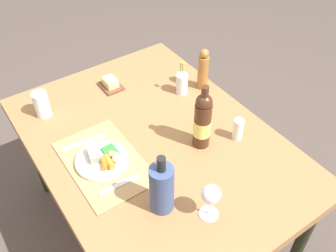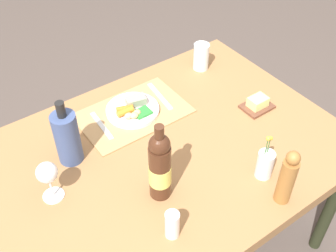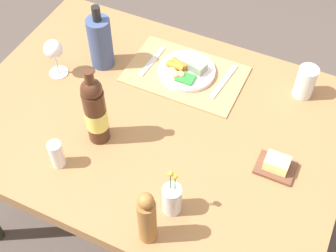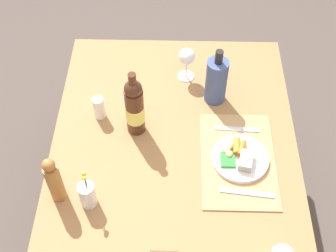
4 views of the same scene
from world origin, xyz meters
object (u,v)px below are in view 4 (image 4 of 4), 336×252
object	(u,v)px
salt_shaker	(98,108)
cooler_bottle	(215,80)
fork	(246,193)
wine_glass	(186,58)
knife	(236,129)
dining_table	(173,165)
dinner_plate	(239,157)
flower_vase	(86,194)
pepper_mill	(53,180)
wine_bottle	(134,107)

from	to	relation	value
salt_shaker	cooler_bottle	bearing A→B (deg)	-76.88
fork	wine_glass	distance (m)	0.66
knife	wine_glass	distance (m)	0.39
dining_table	fork	xyz separation A→B (m)	(-0.17, -0.28, 0.07)
dinner_plate	wine_glass	bearing A→B (deg)	24.47
flower_vase	pepper_mill	xyz separation A→B (m)	(0.03, 0.12, 0.05)
dining_table	dinner_plate	bearing A→B (deg)	-92.82
knife	salt_shaker	bearing A→B (deg)	87.19
flower_vase	wine_glass	distance (m)	0.76
flower_vase	salt_shaker	world-z (taller)	flower_vase
cooler_bottle	wine_glass	xyz separation A→B (m)	(0.13, 0.12, 0.01)
dining_table	dinner_plate	xyz separation A→B (m)	(-0.01, -0.26, 0.08)
flower_vase	dining_table	bearing A→B (deg)	-55.27
dinner_plate	wine_glass	size ratio (longest dim) A/B	1.40
pepper_mill	wine_glass	bearing A→B (deg)	-36.62
fork	salt_shaker	distance (m)	0.70
dinner_plate	pepper_mill	xyz separation A→B (m)	(-0.18, 0.68, 0.09)
wine_bottle	pepper_mill	world-z (taller)	wine_bottle
dinner_plate	knife	size ratio (longest dim) A/B	1.23
fork	pepper_mill	world-z (taller)	pepper_mill
knife	wine_bottle	bearing A→B (deg)	93.70
fork	pepper_mill	xyz separation A→B (m)	(-0.02, 0.70, 0.10)
wine_bottle	flower_vase	bearing A→B (deg)	156.74
wine_glass	knife	bearing A→B (deg)	-145.64
dinner_plate	knife	distance (m)	0.15
dining_table	salt_shaker	size ratio (longest dim) A/B	12.96
wine_bottle	wine_glass	world-z (taller)	wine_bottle
fork	salt_shaker	bearing A→B (deg)	64.79
cooler_bottle	salt_shaker	xyz separation A→B (m)	(-0.11, 0.49, -0.06)
dining_table	pepper_mill	xyz separation A→B (m)	(-0.19, 0.43, 0.17)
dining_table	dinner_plate	world-z (taller)	dinner_plate
flower_vase	cooler_bottle	bearing A→B (deg)	-42.29
dining_table	wine_bottle	size ratio (longest dim) A/B	4.32
wine_glass	salt_shaker	bearing A→B (deg)	123.87
wine_glass	salt_shaker	distance (m)	0.45
dining_table	pepper_mill	world-z (taller)	pepper_mill
cooler_bottle	wine_bottle	distance (m)	0.38
wine_glass	salt_shaker	world-z (taller)	wine_glass
knife	wine_bottle	world-z (taller)	wine_bottle
dinner_plate	knife	xyz separation A→B (m)	(0.15, -0.00, -0.01)
dining_table	pepper_mill	bearing A→B (deg)	114.06
wine_bottle	wine_glass	xyz separation A→B (m)	(0.31, -0.21, -0.02)
knife	pepper_mill	xyz separation A→B (m)	(-0.33, 0.69, 0.10)
wine_bottle	pepper_mill	bearing A→B (deg)	140.79
cooler_bottle	wine_glass	size ratio (longest dim) A/B	1.70
pepper_mill	dining_table	bearing A→B (deg)	-65.94
dinner_plate	salt_shaker	distance (m)	0.62
knife	flower_vase	world-z (taller)	flower_vase
wine_bottle	wine_glass	distance (m)	0.37
dining_table	flower_vase	world-z (taller)	flower_vase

